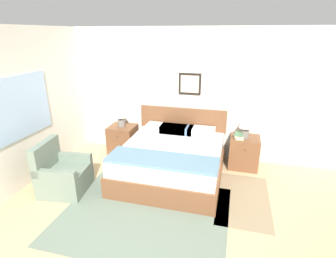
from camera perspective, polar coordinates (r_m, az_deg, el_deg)
ground_plane at (r=3.48m, az=-6.37°, el=-25.48°), size 16.00×16.00×0.00m
wall_back at (r=5.38m, az=4.26°, el=7.51°), size 7.20×0.09×2.60m
wall_left at (r=5.13m, az=-27.16°, el=4.68°), size 0.08×5.29×2.60m
area_rug_main at (r=4.02m, az=-5.13°, el=-17.92°), size 2.38×1.93×0.01m
area_rug_bedside at (r=4.47m, az=16.06°, el=-14.35°), size 0.80×1.47×0.01m
bed at (r=4.78m, az=0.81°, el=-6.59°), size 1.78×1.93×1.04m
armchair at (r=4.71m, az=-21.98°, el=-9.21°), size 0.79×0.80×0.86m
nightstand_near_window at (r=5.77m, az=-9.81°, el=-2.23°), size 0.55×0.53×0.61m
nightstand_by_door at (r=5.30m, az=16.17°, el=-4.87°), size 0.55×0.53×0.61m
table_lamp_near_window at (r=5.57m, az=-10.25°, el=3.40°), size 0.26×0.26×0.46m
table_lamp_by_door at (r=5.08m, az=16.60°, el=1.20°), size 0.26×0.26×0.46m
book_thick_bottom at (r=5.13m, az=15.15°, el=-1.76°), size 0.18×0.26×0.03m
book_hardcover_middle at (r=5.12m, az=15.18°, el=-1.40°), size 0.16×0.21×0.04m
book_novel_upper at (r=5.10m, az=15.22°, el=-1.02°), size 0.19×0.25×0.03m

